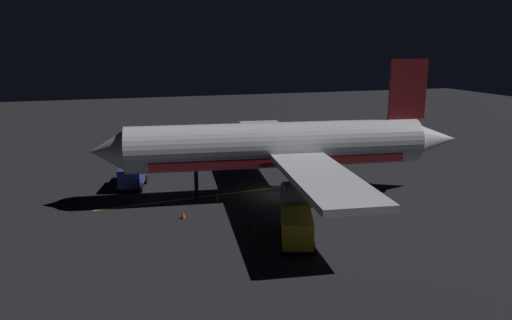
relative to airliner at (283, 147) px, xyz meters
name	(u,v)px	position (x,y,z in m)	size (l,w,h in m)	color
ground_plane	(276,196)	(0.07, 0.58, -4.68)	(180.00, 180.00, 0.20)	black
apron_guide_stripe	(230,193)	(1.80, 4.58, -4.57)	(0.24, 24.88, 0.01)	gold
airliner	(283,147)	(0.00, 0.00, 0.00)	(34.10, 34.54, 12.42)	silver
baggage_truck	(134,175)	(7.01, 13.15, -3.41)	(6.29, 3.42, 2.22)	navy
catering_truck	(296,226)	(-10.78, 2.96, -3.38)	(6.38, 3.95, 2.29)	gold
ground_crew_worker	(127,184)	(4.84, 13.86, -3.69)	(0.40, 0.40, 1.74)	black
traffic_cone_near_left	(143,180)	(7.96, 12.21, -4.33)	(0.50, 0.50, 0.55)	#EA590F
traffic_cone_near_right	(183,215)	(-3.65, 9.90, -4.33)	(0.50, 0.50, 0.55)	#EA590F
traffic_cone_under_wing	(217,199)	(-0.14, 6.30, -4.33)	(0.50, 0.50, 0.55)	#EA590F
traffic_cone_far	(256,231)	(-8.54, 5.25, -4.33)	(0.50, 0.50, 0.55)	#EA590F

